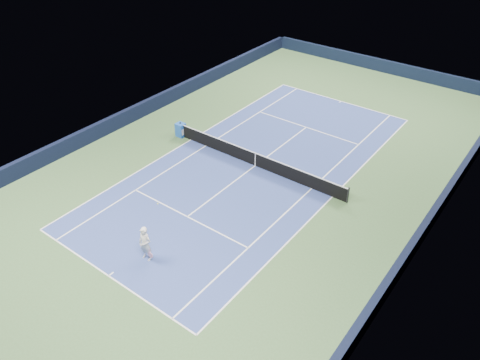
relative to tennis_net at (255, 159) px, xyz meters
The scene contains 19 objects.
ground 0.50m from the tennis_net, ahead, with size 40.00×40.00×0.00m, color #3A5A31.
wall_far 19.83m from the tennis_net, 90.00° to the left, with size 22.00×0.35×1.10m, color black.
wall_right 10.83m from the tennis_net, ahead, with size 0.35×40.00×1.10m, color black.
wall_left 10.83m from the tennis_net, behind, with size 0.35×40.00×1.10m, color black.
court_surface 0.50m from the tennis_net, ahead, with size 10.97×23.77×0.01m, color navy.
baseline_far 11.90m from the tennis_net, 90.00° to the left, with size 10.97×0.08×0.00m, color white.
baseline_near 11.90m from the tennis_net, 90.00° to the right, with size 10.97×0.08×0.00m, color white.
sideline_doubles_right 5.51m from the tennis_net, ahead, with size 0.08×23.77×0.00m, color white.
sideline_doubles_left 5.51m from the tennis_net, behind, with size 0.08×23.77×0.00m, color white.
sideline_singles_right 4.14m from the tennis_net, ahead, with size 0.08×23.77×0.00m, color white.
sideline_singles_left 4.14m from the tennis_net, behind, with size 0.08×23.77×0.00m, color white.
service_line_far 6.42m from the tennis_net, 90.00° to the left, with size 8.23×0.08×0.00m, color white.
service_line_near 6.42m from the tennis_net, 90.00° to the right, with size 8.23×0.08×0.00m, color white.
center_service_line 0.50m from the tennis_net, ahead, with size 0.08×12.80×0.00m, color white.
center_mark_far 11.75m from the tennis_net, 90.00° to the left, with size 0.08×0.30×0.00m, color white.
center_mark_near 11.75m from the tennis_net, 90.00° to the right, with size 0.08×0.30×0.00m, color white.
tennis_net is the anchor object (origin of this frame).
sponsor_cube 6.40m from the tennis_net, behind, with size 0.63×0.56×0.98m.
tennis_player 9.99m from the tennis_net, 86.52° to the right, with size 0.86×1.30×2.85m.
Camera 1 is at (14.22, -20.50, 16.25)m, focal length 35.00 mm.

